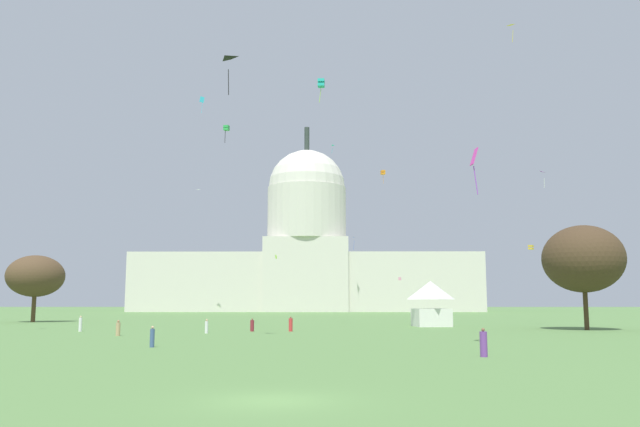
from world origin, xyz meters
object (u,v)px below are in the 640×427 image
(person_red_edge_east, at_px, (291,325))
(kite_white_high, at_px, (199,190))
(capitol_building, at_px, (307,255))
(person_white_back_right, at_px, (207,327))
(kite_violet_mid, at_px, (546,176))
(kite_blue_mid, at_px, (355,239))
(kite_pink_low, at_px, (400,279))
(kite_green_mid, at_px, (226,128))
(person_white_near_tent, at_px, (80,324))
(person_maroon_near_tree_west, at_px, (252,326))
(event_tent, at_px, (431,303))
(kite_gold_low, at_px, (531,247))
(tree_west_near, at_px, (36,276))
(person_tan_mid_center, at_px, (118,329))
(kite_turquoise_mid, at_px, (321,83))
(kite_black_mid, at_px, (225,61))
(tree_east_far, at_px, (583,259))
(kite_turquoise_high, at_px, (332,147))
(kite_yellow_high, at_px, (512,28))
(kite_orange_high, at_px, (383,173))
(kite_magenta_low, at_px, (474,161))
(person_denim_front_right, at_px, (152,337))
(kite_cyan_high, at_px, (202,101))
(person_purple_mid_left, at_px, (484,344))

(person_red_edge_east, distance_m, kite_white_high, 128.13)
(capitol_building, distance_m, kite_white_high, 47.27)
(person_white_back_right, height_order, kite_violet_mid, kite_violet_mid)
(kite_blue_mid, xyz_separation_m, kite_pink_low, (11.98, -17.12, -13.00))
(kite_green_mid, xyz_separation_m, kite_pink_low, (35.68, 92.89, -18.82))
(person_white_near_tent, height_order, kite_green_mid, kite_green_mid)
(kite_blue_mid, distance_m, kite_white_high, 50.81)
(person_maroon_near_tree_west, height_order, kite_blue_mid, kite_blue_mid)
(event_tent, bearing_deg, kite_white_high, 110.58)
(person_white_near_tent, xyz_separation_m, kite_pink_low, (48.75, 111.40, 9.04))
(kite_violet_mid, distance_m, kite_pink_low, 96.75)
(kite_gold_low, relative_size, kite_violet_mid, 0.52)
(person_white_near_tent, bearing_deg, tree_west_near, 100.74)
(kite_white_high, distance_m, kite_pink_low, 65.98)
(person_tan_mid_center, bearing_deg, kite_turquoise_mid, -140.02)
(kite_black_mid, bearing_deg, tree_east_far, 65.24)
(kite_turquoise_high, bearing_deg, kite_yellow_high, 61.66)
(kite_green_mid, bearing_deg, kite_orange_high, -101.49)
(tree_east_far, height_order, kite_turquoise_mid, kite_turquoise_mid)
(event_tent, xyz_separation_m, kite_violet_mid, (16.65, 0.56, 17.68))
(person_white_back_right, xyz_separation_m, kite_blue_mid, (21.73, 132.62, 22.17))
(event_tent, height_order, person_tan_mid_center, event_tent)
(event_tent, xyz_separation_m, person_tan_mid_center, (-34.76, -24.47, -2.47))
(kite_violet_mid, height_order, kite_magenta_low, kite_violet_mid)
(kite_blue_mid, bearing_deg, kite_gold_low, -162.71)
(kite_black_mid, xyz_separation_m, kite_green_mid, (-5.62, 36.51, 3.94))
(tree_west_near, bearing_deg, capitol_building, 70.27)
(person_denim_front_right, distance_m, kite_cyan_high, 120.84)
(person_maroon_near_tree_west, height_order, kite_green_mid, kite_green_mid)
(kite_blue_mid, xyz_separation_m, kite_turquoise_mid, (-9.72, -112.11, 11.89))
(kite_pink_low, bearing_deg, person_purple_mid_left, -169.43)
(capitol_building, bearing_deg, tree_west_near, -109.73)
(kite_green_mid, bearing_deg, event_tent, -174.09)
(capitol_building, relative_size, person_maroon_near_tree_west, 80.40)
(person_white_near_tent, bearing_deg, event_tent, -1.09)
(kite_white_high, bearing_deg, tree_east_far, 140.82)
(capitol_building, xyz_separation_m, kite_orange_high, (21.03, -65.31, 15.62))
(person_white_back_right, bearing_deg, tree_west_near, 118.94)
(kite_cyan_high, bearing_deg, kite_orange_high, -163.87)
(person_purple_mid_left, height_order, kite_magenta_low, kite_magenta_low)
(kite_turquoise_high, height_order, kite_green_mid, kite_turquoise_high)
(kite_gold_low, bearing_deg, person_white_near_tent, 155.87)
(tree_west_near, height_order, kite_gold_low, kite_gold_low)
(person_purple_mid_left, distance_m, kite_blue_mid, 163.15)
(kite_green_mid, height_order, kite_gold_low, kite_green_mid)
(event_tent, distance_m, kite_yellow_high, 58.14)
(person_purple_mid_left, bearing_deg, person_red_edge_east, 104.98)
(kite_white_high, bearing_deg, person_denim_front_right, 119.66)
(person_red_edge_east, relative_size, kite_black_mid, 0.51)
(tree_west_near, distance_m, kite_black_mid, 66.89)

